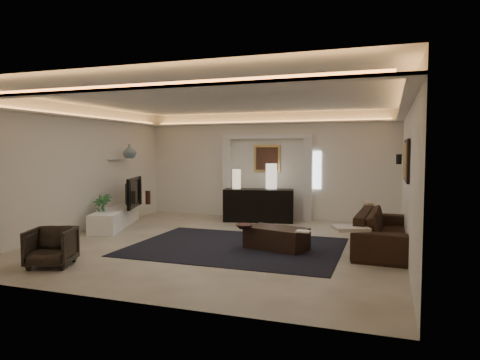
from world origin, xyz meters
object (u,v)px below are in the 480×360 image
(armchair, at_px, (51,247))
(console, at_px, (259,206))
(sofa, at_px, (386,231))
(coffee_table, at_px, (276,238))

(armchair, bearing_deg, console, 49.86)
(console, height_order, armchair, console)
(sofa, xyz_separation_m, armchair, (-5.12, -2.98, -0.06))
(coffee_table, bearing_deg, sofa, 33.04)
(sofa, relative_size, armchair, 3.68)
(console, height_order, coffee_table, console)
(sofa, bearing_deg, console, 56.65)
(console, height_order, sofa, console)
(console, relative_size, armchair, 2.63)
(coffee_table, distance_m, armchair, 3.94)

